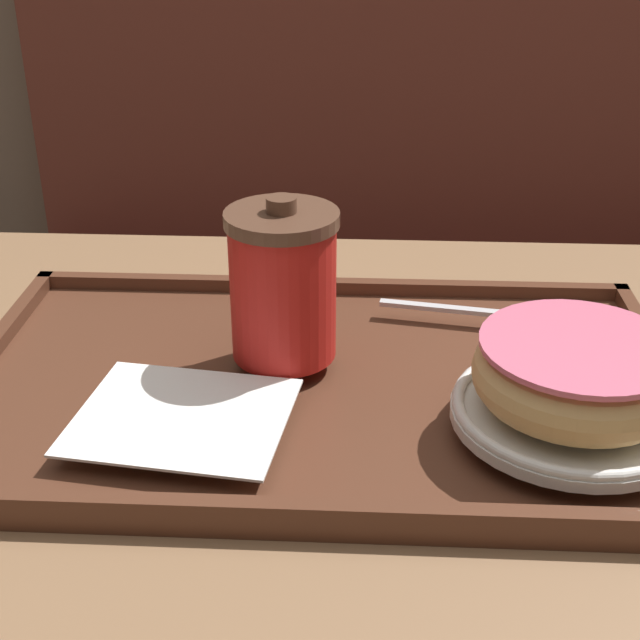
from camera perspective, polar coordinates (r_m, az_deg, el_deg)
booth_bench at (r=1.63m, az=9.63°, el=-1.10°), size 1.58×0.44×1.00m
cafe_table at (r=0.77m, az=1.69°, el=-15.75°), size 0.87×0.64×0.72m
serving_tray at (r=0.67m, az=-0.00°, el=-4.33°), size 0.53×0.33×0.02m
napkin_paper at (r=0.61m, az=-8.80°, el=-6.10°), size 0.16×0.14×0.00m
coffee_cup_front at (r=0.66m, az=-2.38°, el=2.32°), size 0.08×0.08×0.12m
plate_with_chocolate_donut at (r=0.62m, az=15.74°, el=-5.65°), size 0.16×0.16×0.01m
donut_chocolate_glazed at (r=0.61m, az=16.09°, el=-3.27°), size 0.14×0.14×0.05m
spoon at (r=0.75m, az=11.87°, el=0.53°), size 0.14×0.04×0.01m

